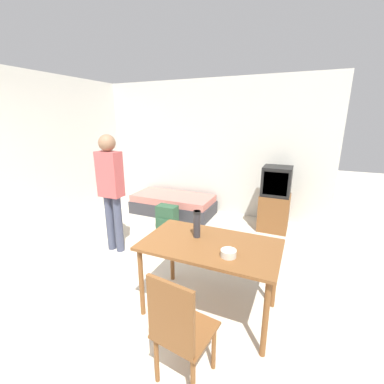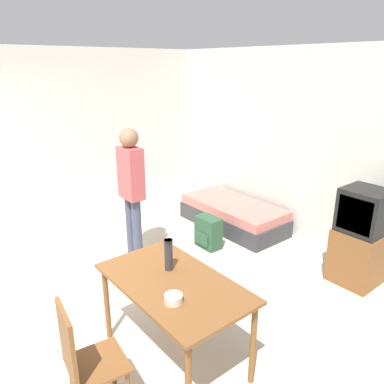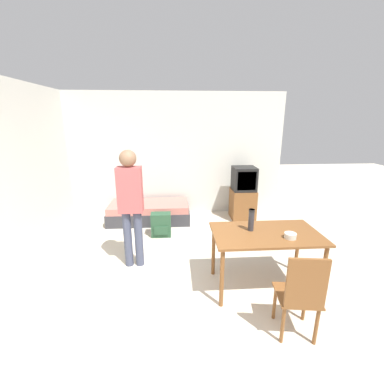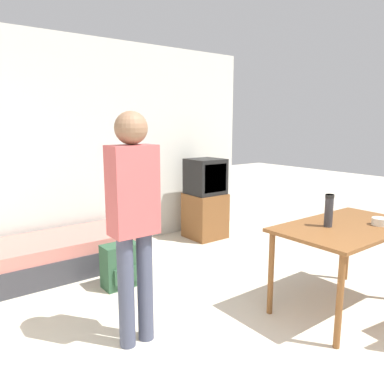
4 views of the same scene
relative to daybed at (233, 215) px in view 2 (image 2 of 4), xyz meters
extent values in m
plane|color=beige|center=(0.38, -3.35, -0.20)|extent=(20.00, 20.00, 0.00)
cube|color=silver|center=(0.38, 0.51, 1.15)|extent=(5.24, 0.06, 2.70)
cube|color=silver|center=(-1.77, -1.43, 1.15)|extent=(0.06, 4.83, 2.70)
cube|color=#333338|center=(0.00, 0.00, -0.07)|extent=(1.71, 0.80, 0.26)
cube|color=#B76B60|center=(0.00, 0.00, 0.13)|extent=(1.66, 0.78, 0.14)
cube|color=brown|center=(2.04, 0.01, 0.13)|extent=(0.50, 0.51, 0.65)
cube|color=black|center=(2.04, 0.01, 0.70)|extent=(0.48, 0.46, 0.50)
cube|color=black|center=(2.04, -0.21, 0.70)|extent=(0.39, 0.01, 0.39)
cube|color=brown|center=(1.69, -2.40, 0.56)|extent=(1.33, 0.77, 0.03)
cylinder|color=brown|center=(1.08, -2.72, 0.17)|extent=(0.05, 0.05, 0.74)
cylinder|color=brown|center=(1.08, -2.07, 0.17)|extent=(0.05, 0.05, 0.74)
cylinder|color=brown|center=(2.29, -2.07, 0.17)|extent=(0.05, 0.05, 0.74)
cube|color=brown|center=(1.77, -3.14, 0.23)|extent=(0.45, 0.45, 0.02)
cube|color=brown|center=(1.74, -3.32, 0.50)|extent=(0.37, 0.08, 0.51)
cylinder|color=brown|center=(1.63, -2.96, 0.01)|extent=(0.04, 0.04, 0.42)
cylinder|color=brown|center=(1.59, -3.27, 0.01)|extent=(0.04, 0.04, 0.42)
cylinder|color=#3D4256|center=(-0.15, -1.75, 0.23)|extent=(0.12, 0.12, 0.86)
cylinder|color=#3D4256|center=(0.01, -1.75, 0.23)|extent=(0.12, 0.12, 0.86)
cube|color=#B24C4C|center=(-0.07, -1.75, 0.99)|extent=(0.34, 0.20, 0.65)
sphere|color=#846047|center=(-0.07, -1.75, 1.42)|extent=(0.23, 0.23, 0.23)
cylinder|color=#2D2D33|center=(1.51, -2.32, 0.72)|extent=(0.07, 0.07, 0.28)
cylinder|color=black|center=(1.51, -2.32, 0.84)|extent=(0.08, 0.08, 0.03)
cylinder|color=beige|center=(1.92, -2.56, 0.61)|extent=(0.14, 0.14, 0.06)
cube|color=#284C33|center=(0.29, -0.77, 0.03)|extent=(0.36, 0.21, 0.45)
cube|color=#284C33|center=(0.29, -0.90, -0.04)|extent=(0.25, 0.03, 0.16)
camera|label=1|loc=(2.44, -4.54, 1.75)|focal=24.00mm
camera|label=2|loc=(3.85, -3.95, 2.27)|focal=35.00mm
camera|label=3|loc=(0.57, -5.25, 1.95)|focal=24.00mm
camera|label=4|loc=(-1.31, -4.09, 1.46)|focal=35.00mm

